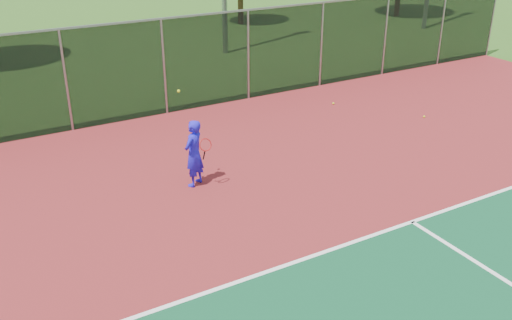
% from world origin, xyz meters
% --- Properties ---
extents(court_apron, '(30.00, 20.00, 0.02)m').
position_xyz_m(court_apron, '(0.00, 2.00, 0.01)').
color(court_apron, maroon).
rests_on(court_apron, ground).
extents(fence_back, '(30.00, 0.06, 3.03)m').
position_xyz_m(fence_back, '(0.00, 12.00, 1.56)').
color(fence_back, black).
rests_on(fence_back, court_apron).
extents(tennis_player, '(0.72, 0.74, 2.40)m').
position_xyz_m(tennis_player, '(-1.29, 6.92, 0.84)').
color(tennis_player, '#2017DB').
rests_on(tennis_player, court_apron).
extents(practice_ball_1, '(0.07, 0.07, 0.07)m').
position_xyz_m(practice_ball_1, '(6.87, 7.56, 0.06)').
color(practice_ball_1, '#CDD819').
rests_on(practice_ball_1, court_apron).
extents(practice_ball_4, '(0.07, 0.07, 0.07)m').
position_xyz_m(practice_ball_4, '(5.15, 10.01, 0.06)').
color(practice_ball_4, '#CDD819').
rests_on(practice_ball_4, court_apron).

